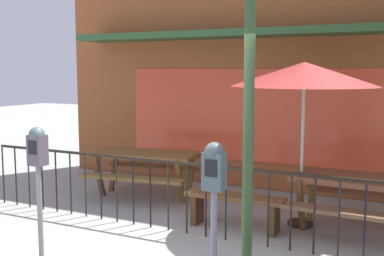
# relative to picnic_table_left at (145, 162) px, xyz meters

# --- Properties ---
(pub_storefront) EXTENTS (8.70, 1.30, 5.59)m
(pub_storefront) POSITION_rel_picnic_table_left_xyz_m (1.77, 1.63, 2.17)
(pub_storefront) COLOR #562E1A
(pub_storefront) RESTS_ON ground
(patio_fence_front) EXTENTS (7.33, 0.04, 0.97)m
(patio_fence_front) POSITION_rel_picnic_table_left_xyz_m (1.77, -1.36, 0.05)
(patio_fence_front) COLOR black
(patio_fence_front) RESTS_ON ground
(picnic_table_left) EXTENTS (1.97, 1.60, 0.79)m
(picnic_table_left) POSITION_rel_picnic_table_left_xyz_m (0.00, 0.00, 0.00)
(picnic_table_left) COLOR brown
(picnic_table_left) RESTS_ON ground
(picnic_table_right) EXTENTS (1.86, 1.44, 0.79)m
(picnic_table_right) POSITION_rel_picnic_table_left_xyz_m (3.60, -0.41, 0.00)
(picnic_table_right) COLOR brown
(picnic_table_right) RESTS_ON ground
(patio_umbrella) EXTENTS (2.02, 2.02, 2.29)m
(patio_umbrella) POSITION_rel_picnic_table_left_xyz_m (2.77, -0.34, 1.50)
(patio_umbrella) COLOR black
(patio_umbrella) RESTS_ON ground
(patio_bench) EXTENTS (1.41, 0.36, 0.48)m
(patio_bench) POSITION_rel_picnic_table_left_xyz_m (2.00, -0.90, -0.26)
(patio_bench) COLOR brown
(patio_bench) RESTS_ON ground
(parking_meter_near) EXTENTS (0.18, 0.17, 1.58)m
(parking_meter_near) POSITION_rel_picnic_table_left_xyz_m (2.70, -3.23, 0.60)
(parking_meter_near) COLOR slate
(parking_meter_near) RESTS_ON ground
(parking_meter_far) EXTENTS (0.18, 0.17, 1.58)m
(parking_meter_far) POSITION_rel_picnic_table_left_xyz_m (0.61, -3.13, 0.61)
(parking_meter_far) COLOR slate
(parking_meter_far) RESTS_ON ground
(street_lamp) EXTENTS (0.28, 0.28, 3.61)m
(street_lamp) POSITION_rel_picnic_table_left_xyz_m (2.84, -2.76, 1.77)
(street_lamp) COLOR #2F4827
(street_lamp) RESTS_ON ground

